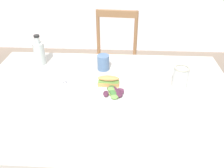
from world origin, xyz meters
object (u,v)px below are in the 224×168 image
Objects in this scene: plate_lunch at (112,91)px; cup_extra_side at (103,62)px; sandwich_half_front at (109,81)px; bottle_cold_brew at (40,54)px; dining_table at (105,111)px; fork_on_napkin at (63,88)px; mason_jar_iced_tea at (180,77)px; chair_wooden_far at (115,61)px.

plate_lunch is 0.25m from cup_extra_side.
bottle_cold_brew reaches higher than sandwich_half_front.
cup_extra_side is (-0.03, 0.26, 0.16)m from dining_table.
sandwich_half_front reaches higher than dining_table.
bottle_cold_brew is (-0.20, 0.28, 0.06)m from fork_on_napkin.
fork_on_napkin is 0.30m from cup_extra_side.
fork_on_napkin is 2.03× the size of cup_extra_side.
mason_jar_iced_tea is at bearing -21.04° from cup_extra_side.
fork_on_napkin is at bearing -53.91° from bottle_cold_brew.
mason_jar_iced_tea is (0.40, 0.10, 0.17)m from dining_table.
chair_wooden_far reaches higher than dining_table.
plate_lunch is at bearing -75.13° from cup_extra_side.
dining_table is at bearing -102.19° from sandwich_half_front.
sandwich_half_front is (0.01, 0.07, 0.15)m from dining_table.
chair_wooden_far is 9.52× the size of cup_extra_side.
sandwich_half_front is 0.61× the size of bottle_cold_brew.
fork_on_napkin is 0.62m from mason_jar_iced_tea.
chair_wooden_far is at bearing 90.35° from sandwich_half_front.
cup_extra_side is at bearing 102.87° from sandwich_half_front.
sandwich_half_front is at bearing -28.82° from bottle_cold_brew.
sandwich_half_front is 1.27× the size of cup_extra_side.
mason_jar_iced_tea is at bearing -14.51° from bottle_cold_brew.
mason_jar_iced_tea is (0.38, 0.03, 0.01)m from sandwich_half_front.
mason_jar_iced_tea reaches higher than fork_on_napkin.
bottle_cold_brew is at bearing -125.03° from chair_wooden_far.
sandwich_half_front is at bearing 113.41° from plate_lunch.
cup_extra_side reaches higher than dining_table.
mason_jar_iced_tea is 1.29× the size of cup_extra_side.
dining_table is 0.44m from mason_jar_iced_tea.
bottle_cold_brew reaches higher than cup_extra_side.
bottle_cold_brew is 2.08× the size of cup_extra_side.
plate_lunch is 3.06× the size of cup_extra_side.
chair_wooden_far reaches higher than cup_extra_side.
sandwich_half_front is 0.51m from bottle_cold_brew.
fork_on_napkin is at bearing 178.69° from plate_lunch.
bottle_cold_brew reaches higher than plate_lunch.
fork_on_napkin reaches higher than dining_table.
fork_on_napkin is 0.98× the size of bottle_cold_brew.
dining_table is at bearing -7.60° from fork_on_napkin.
plate_lunch is 1.50× the size of fork_on_napkin.
sandwich_half_front is 0.20m from cup_extra_side.
sandwich_half_front reaches higher than fork_on_napkin.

